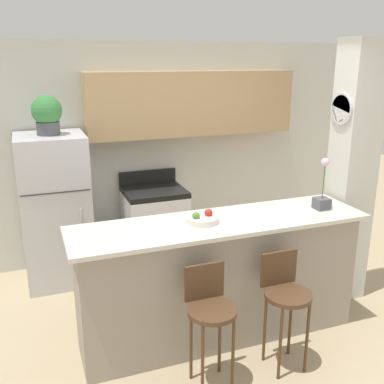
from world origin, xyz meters
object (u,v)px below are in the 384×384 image
Objects in this scene: refrigerator at (56,210)px; stove_range at (155,226)px; bar_stool_right at (285,295)px; bar_stool_left at (210,310)px; trash_bin at (116,264)px; potted_plant_on_fridge at (47,114)px; orchid_vase at (322,196)px; fruit_bowl at (202,219)px.

stove_range is at bearing 2.98° from refrigerator.
bar_stool_left is at bearing 180.00° from bar_stool_right.
bar_stool_left is at bearing -79.75° from trash_bin.
refrigerator is at bearing -63.70° from potted_plant_on_fridge.
stove_range is (1.11, 0.06, -0.35)m from refrigerator.
bar_stool_right is 2.35× the size of potted_plant_on_fridge.
orchid_vase reaches higher than fruit_bowl.
orchid_vase is at bearing -40.28° from trash_bin.
potted_plant_on_fridge is (-1.54, 2.12, 1.21)m from bar_stool_right.
potted_plant_on_fridge is (-0.00, 0.00, 1.02)m from refrigerator.
potted_plant_on_fridge is at bearing 143.50° from orchid_vase.
orchid_vase is at bearing -36.50° from potted_plant_on_fridge.
refrigerator is 2.62m from bar_stool_right.
bar_stool_right is 2.45× the size of trash_bin.
potted_plant_on_fridge reaches higher than bar_stool_right.
stove_range is 1.15× the size of bar_stool_right.
potted_plant_on_fridge reaches higher than bar_stool_left.
stove_range is at bearing 84.72° from bar_stool_left.
potted_plant_on_fridge is at bearing 156.47° from trash_bin.
orchid_vase is 1.22× the size of trash_bin.
refrigerator is 0.88m from trash_bin.
stove_range is 2.12m from orchid_vase.
trash_bin is (0.57, -0.25, -0.62)m from refrigerator.
orchid_vase is 1.13m from fruit_bowl.
potted_plant_on_fridge is 2.79m from orchid_vase.
stove_range reaches higher than trash_bin.
refrigerator is 3.50× the size of orchid_vase.
refrigerator is 5.97× the size of fruit_bowl.
bar_stool_left is (0.91, -2.12, -0.19)m from refrigerator.
stove_range is 1.76m from potted_plant_on_fridge.
trash_bin is (-0.49, 1.31, -0.92)m from fruit_bowl.
orchid_vase is 1.71× the size of fruit_bowl.
trash_bin is (-1.61, 1.37, -1.01)m from orchid_vase.
orchid_vase reaches higher than stove_range.
stove_range is 2.70× the size of potted_plant_on_fridge.
trash_bin is at bearing -23.52° from refrigerator.
stove_range is 2.31× the size of orchid_vase.
potted_plant_on_fridge is 2.02m from fruit_bowl.
fruit_bowl is at bearing -55.78° from potted_plant_on_fridge.
fruit_bowl reaches higher than bar_stool_left.
fruit_bowl is 1.68m from trash_bin.
orchid_vase is at bearing 37.78° from bar_stool_right.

